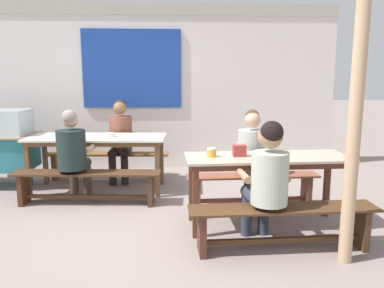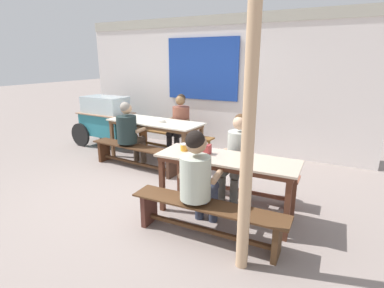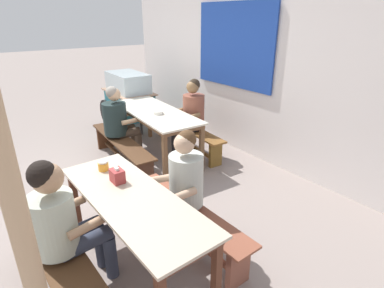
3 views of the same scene
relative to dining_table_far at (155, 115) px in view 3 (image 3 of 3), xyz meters
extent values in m
plane|color=gray|center=(0.65, -1.28, -0.70)|extent=(40.00, 40.00, 0.00)
cube|color=silver|center=(0.65, 1.36, 0.59)|extent=(6.50, 0.12, 2.59)
cube|color=#1E409C|center=(0.39, 1.27, 1.02)|extent=(1.65, 0.03, 1.30)
cube|color=beige|center=(0.00, 0.00, 0.06)|extent=(1.94, 0.85, 0.03)
cube|color=brown|center=(0.00, 0.00, 0.02)|extent=(1.86, 0.79, 0.06)
cube|color=brown|center=(0.89, 0.24, -0.36)|extent=(0.06, 0.06, 0.69)
cube|color=brown|center=(0.85, -0.36, -0.36)|extent=(0.06, 0.06, 0.69)
cube|color=brown|center=(-0.85, 0.36, -0.36)|extent=(0.06, 0.06, 0.69)
cube|color=brown|center=(-0.89, -0.24, -0.36)|extent=(0.06, 0.06, 0.69)
cube|color=#C2AD97|center=(2.04, -1.43, 0.06)|extent=(1.75, 0.65, 0.03)
cube|color=brown|center=(2.04, -1.43, 0.02)|extent=(1.67, 0.58, 0.06)
cube|color=brown|center=(2.82, -1.17, -0.36)|extent=(0.06, 0.06, 0.69)
cube|color=brown|center=(1.25, -1.21, -0.36)|extent=(0.06, 0.06, 0.69)
cube|color=brown|center=(1.26, -1.69, -0.36)|extent=(0.06, 0.06, 0.69)
cube|color=brown|center=(0.04, 0.59, -0.30)|extent=(1.91, 0.38, 0.03)
cube|color=brown|center=(0.86, 0.53, -0.51)|extent=(0.07, 0.22, 0.39)
cube|color=brown|center=(-0.78, 0.65, -0.51)|extent=(0.07, 0.22, 0.39)
cube|color=brown|center=(0.04, 0.59, -0.61)|extent=(1.61, 0.15, 0.04)
cube|color=#462C19|center=(-0.04, -0.59, -0.30)|extent=(1.88, 0.43, 0.03)
cube|color=#452C20|center=(0.77, -0.64, -0.51)|extent=(0.08, 0.26, 0.39)
cube|color=#492917|center=(-0.85, -0.53, -0.51)|extent=(0.08, 0.26, 0.39)
cube|color=#462C19|center=(-0.04, -0.59, -0.61)|extent=(1.58, 0.15, 0.04)
cube|color=brown|center=(2.03, -0.84, -0.30)|extent=(1.62, 0.32, 0.02)
cube|color=brown|center=(2.72, -0.82, -0.51)|extent=(0.07, 0.24, 0.40)
cube|color=brown|center=(1.34, -0.86, -0.51)|extent=(0.07, 0.24, 0.40)
cube|color=brown|center=(2.03, -0.84, -0.61)|extent=(1.34, 0.08, 0.04)
cube|color=#4D301B|center=(2.06, -2.02, -0.29)|extent=(1.77, 0.36, 0.02)
cube|color=#512A22|center=(1.30, -2.04, -0.50)|extent=(0.07, 0.27, 0.40)
cube|color=teal|center=(-1.54, 0.31, -0.20)|extent=(1.13, 0.66, 0.48)
cube|color=silver|center=(-1.54, 0.31, 0.23)|extent=(1.02, 0.59, 0.38)
cube|color=#A17B61|center=(-1.54, 0.31, 0.06)|extent=(1.21, 0.74, 0.02)
cylinder|color=black|center=(-2.03, 0.67, -0.44)|extent=(0.53, 0.07, 0.53)
cylinder|color=black|center=(-2.06, -0.01, -0.44)|extent=(0.53, 0.07, 0.53)
cylinder|color=#333333|center=(-1.05, 0.29, -0.57)|extent=(0.05, 0.05, 0.27)
cylinder|color=#3F3F3F|center=(-0.81, 0.28, -0.05)|extent=(0.06, 0.62, 0.04)
cylinder|color=#303649|center=(1.97, -1.64, -0.49)|extent=(0.11, 0.11, 0.42)
cylinder|color=#303649|center=(1.79, -1.66, -0.49)|extent=(0.11, 0.11, 0.42)
cylinder|color=#303649|center=(1.99, -1.83, -0.23)|extent=(0.17, 0.43, 0.13)
cylinder|color=#303649|center=(1.81, -1.85, -0.23)|extent=(0.17, 0.43, 0.13)
cylinder|color=#AEB8A6|center=(1.92, -2.02, 0.00)|extent=(0.34, 0.34, 0.48)
sphere|color=#A67D5C|center=(1.92, -2.00, 0.38)|extent=(0.23, 0.23, 0.23)
sphere|color=black|center=(1.92, -2.03, 0.42)|extent=(0.21, 0.21, 0.21)
cylinder|color=#A67D5C|center=(2.09, -1.83, -0.02)|extent=(0.10, 0.31, 0.09)
cylinder|color=#A67D5C|center=(1.71, -1.86, -0.02)|extent=(0.10, 0.31, 0.08)
cylinder|color=black|center=(0.16, 0.26, -0.49)|extent=(0.11, 0.11, 0.42)
cylinder|color=black|center=(0.34, 0.25, -0.49)|extent=(0.11, 0.11, 0.42)
cylinder|color=black|center=(0.16, 0.42, -0.23)|extent=(0.14, 0.36, 0.13)
cylinder|color=black|center=(0.34, 0.41, -0.23)|extent=(0.14, 0.36, 0.13)
cylinder|color=brown|center=(0.26, 0.57, 0.03)|extent=(0.35, 0.35, 0.54)
sphere|color=brown|center=(0.26, 0.55, 0.42)|extent=(0.20, 0.20, 0.20)
sphere|color=#2D2319|center=(0.26, 0.58, 0.46)|extent=(0.18, 0.18, 0.18)
cylinder|color=brown|center=(0.06, 0.40, 0.01)|extent=(0.08, 0.31, 0.10)
cylinder|color=brown|center=(0.45, 0.39, 0.01)|extent=(0.08, 0.31, 0.10)
cylinder|color=#62625B|center=(1.90, -1.21, -0.49)|extent=(0.11, 0.11, 0.42)
cylinder|color=#62625B|center=(2.08, -1.22, -0.49)|extent=(0.11, 0.11, 0.42)
cylinder|color=#62625B|center=(1.91, -1.03, -0.23)|extent=(0.14, 0.42, 0.13)
cylinder|color=#62625B|center=(2.09, -1.03, -0.23)|extent=(0.14, 0.42, 0.13)
cylinder|color=#B0B6AD|center=(2.00, -0.84, 0.01)|extent=(0.33, 0.33, 0.51)
sphere|color=tan|center=(2.00, -0.86, 0.39)|extent=(0.19, 0.19, 0.19)
sphere|color=#4C331E|center=(2.00, -0.83, 0.43)|extent=(0.18, 0.18, 0.18)
cylinder|color=tan|center=(1.81, -1.02, 0.00)|extent=(0.08, 0.31, 0.11)
cylinder|color=tan|center=(2.18, -1.03, 0.00)|extent=(0.08, 0.30, 0.08)
cylinder|color=#48382B|center=(-0.10, -0.26, -0.49)|extent=(0.11, 0.11, 0.42)
cylinder|color=#48382B|center=(-0.28, -0.25, -0.49)|extent=(0.11, 0.11, 0.42)
cylinder|color=#48382B|center=(-0.11, -0.42, -0.23)|extent=(0.15, 0.36, 0.13)
cylinder|color=#48382B|center=(-0.29, -0.41, -0.23)|extent=(0.15, 0.36, 0.13)
cylinder|color=#1E2C2C|center=(-0.21, -0.58, 0.00)|extent=(0.36, 0.36, 0.49)
sphere|color=tan|center=(-0.21, -0.56, 0.38)|extent=(0.20, 0.20, 0.20)
sphere|color=gray|center=(-0.21, -0.59, 0.41)|extent=(0.18, 0.18, 0.18)
cylinder|color=tan|center=(0.00, -0.41, -0.01)|extent=(0.09, 0.31, 0.08)
cylinder|color=tan|center=(-0.40, -0.39, -0.01)|extent=(0.09, 0.31, 0.09)
cube|color=#9A3232|center=(1.75, -1.42, 0.14)|extent=(0.13, 0.10, 0.12)
cube|color=white|center=(1.75, -1.42, 0.21)|extent=(0.05, 0.03, 0.02)
cylinder|color=orange|center=(1.45, -1.43, 0.11)|extent=(0.10, 0.10, 0.08)
cylinder|color=white|center=(1.45, -1.43, 0.16)|extent=(0.09, 0.09, 0.02)
cylinder|color=silver|center=(0.19, -0.05, 0.10)|extent=(0.15, 0.15, 0.05)
cylinder|color=tan|center=(2.55, -2.27, 0.57)|extent=(0.12, 0.12, 2.55)
camera|label=1|loc=(1.01, -5.36, 0.93)|focal=36.03mm
camera|label=2|loc=(3.28, -4.70, 1.23)|focal=28.04mm
camera|label=3|loc=(4.09, -2.35, 1.45)|focal=28.94mm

